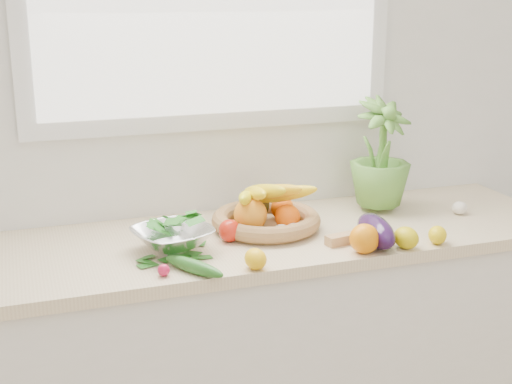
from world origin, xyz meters
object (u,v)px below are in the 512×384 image
object	(u,v)px
eggplant	(376,231)
apple	(230,231)
fruit_basket	(265,214)
colander_with_spinach	(172,232)
potted_herb	(381,152)
cucumber	(194,266)

from	to	relation	value
eggplant	apple	bearing A→B (deg)	156.95
fruit_basket	colander_with_spinach	xyz separation A→B (m)	(-0.34, -0.11, 0.01)
apple	potted_herb	distance (m)	0.65
colander_with_spinach	apple	bearing A→B (deg)	8.86
apple	eggplant	xyz separation A→B (m)	(0.42, -0.18, 0.01)
apple	fruit_basket	bearing A→B (deg)	27.63
eggplant	colander_with_spinach	world-z (taller)	colander_with_spinach
potted_herb	apple	bearing A→B (deg)	-166.21
apple	colander_with_spinach	size ratio (longest dim) A/B	0.24
cucumber	colander_with_spinach	bearing A→B (deg)	95.67
potted_herb	eggplant	bearing A→B (deg)	-119.53
cucumber	fruit_basket	world-z (taller)	fruit_basket
apple	potted_herb	size ratio (longest dim) A/B	0.19
eggplant	potted_herb	world-z (taller)	potted_herb
colander_with_spinach	eggplant	bearing A→B (deg)	-13.75
cucumber	fruit_basket	distance (m)	0.43
eggplant	cucumber	world-z (taller)	eggplant
apple	eggplant	distance (m)	0.46
apple	cucumber	distance (m)	0.28
apple	colander_with_spinach	xyz separation A→B (m)	(-0.19, -0.03, 0.03)
fruit_basket	colander_with_spinach	size ratio (longest dim) A/B	1.51
eggplant	potted_herb	size ratio (longest dim) A/B	0.60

